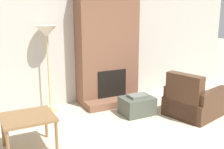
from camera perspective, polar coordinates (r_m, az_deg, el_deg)
wall_back at (r=6.21m, az=-2.00°, el=6.85°), size 7.03×0.06×2.60m
fireplace at (r=5.98m, az=-0.89°, el=6.04°), size 1.32×0.79×2.60m
ottoman at (r=5.47m, az=5.12°, el=-6.24°), size 0.61×0.47×0.40m
armchair at (r=5.59m, az=16.12°, el=-5.45°), size 1.19×1.09×0.86m
side_table at (r=4.23m, az=-16.71°, el=-8.88°), size 0.73×0.65×0.53m
floor_lamp_left at (r=5.49m, az=-13.15°, el=7.62°), size 0.40×0.40×1.69m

